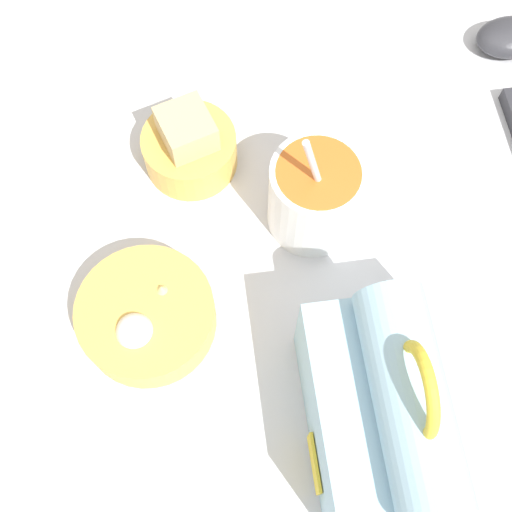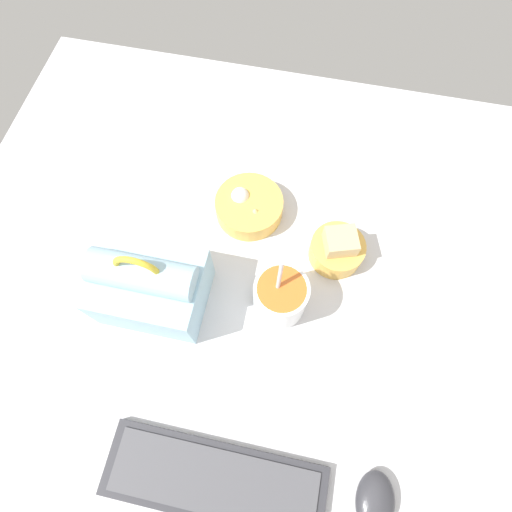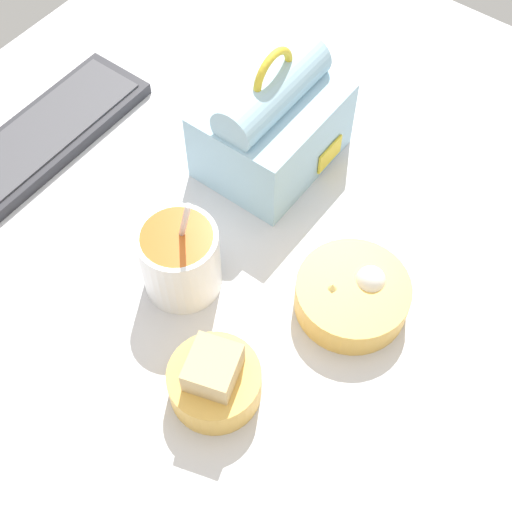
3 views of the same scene
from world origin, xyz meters
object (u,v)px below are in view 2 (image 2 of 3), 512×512
Objects in this scene: keyboard at (215,480)px; bento_bowl_snacks at (249,207)px; bento_bowl_sandwich at (337,249)px; computer_mouse at (375,502)px; soup_cup at (280,297)px; lunch_bag at (150,285)px.

bento_bowl_snacks is at bearing -84.07° from keyboard.
computer_mouse is at bearing 105.66° from bento_bowl_sandwich.
bento_bowl_sandwich is 0.76× the size of bento_bowl_snacks.
bento_bowl_snacks is at bearing -17.87° from bento_bowl_sandwich.
keyboard is 49.63cm from bento_bowl_snacks.
bento_bowl_snacks is (18.78, -6.05, -0.74)cm from bento_bowl_sandwich.
soup_cup is 35.26cm from computer_mouse.
computer_mouse is (-43.31, 25.29, -5.13)cm from lunch_bag.
lunch_bag reaches higher than bento_bowl_snacks.
computer_mouse is (-11.46, 40.90, -1.32)cm from bento_bowl_sandwich.
lunch_bag is 1.15× the size of soup_cup.
keyboard is at bearing 5.45° from computer_mouse.
bento_bowl_sandwich is at bearing -74.34° from computer_mouse.
bento_bowl_sandwich is 19.74cm from bento_bowl_snacks.
lunch_bag reaches higher than soup_cup.
bento_bowl_sandwich is 1.17× the size of computer_mouse.
bento_bowl_snacks reaches higher than computer_mouse.
soup_cup is at bearing 53.97° from bento_bowl_sandwich.
keyboard is 3.38× the size of bento_bowl_sandwich.
computer_mouse is at bearing -174.55° from keyboard.
soup_cup is (-4.63, -30.89, 4.19)cm from keyboard.
bento_bowl_sandwich is at bearing -153.89° from lunch_bag.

